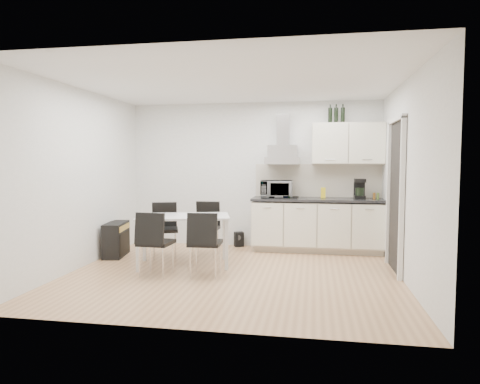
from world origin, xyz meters
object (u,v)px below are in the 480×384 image
object	(u,v)px
guitar_amp	(116,239)
floor_speaker	(239,239)
chair_far_right	(205,229)
chair_near_left	(156,243)
chair_far_left	(165,230)
kitchenette	(319,203)
dining_table	(183,221)
chair_near_right	(205,244)

from	to	relation	value
guitar_amp	floor_speaker	world-z (taller)	guitar_amp
chair_far_right	chair_near_left	distance (m)	1.36
chair_far_left	floor_speaker	size ratio (longest dim) A/B	3.36
kitchenette	chair_far_left	world-z (taller)	kitchenette
floor_speaker	chair_near_left	bearing A→B (deg)	-134.17
kitchenette	dining_table	world-z (taller)	kitchenette
kitchenette	chair_far_left	size ratio (longest dim) A/B	2.86
chair_near_right	kitchenette	bearing A→B (deg)	48.59
kitchenette	guitar_amp	size ratio (longest dim) A/B	3.61
chair_far_right	chair_near_left	world-z (taller)	same
chair_far_left	guitar_amp	xyz separation A→B (m)	(-0.82, -0.03, -0.16)
kitchenette	chair_near_left	size ratio (longest dim) A/B	2.86
kitchenette	guitar_amp	bearing A→B (deg)	-163.70
dining_table	chair_near_right	world-z (taller)	chair_near_right
kitchenette	chair_near_left	world-z (taller)	kitchenette
chair_near_right	chair_near_left	bearing A→B (deg)	-174.82
dining_table	guitar_amp	xyz separation A→B (m)	(-1.28, 0.42, -0.39)
dining_table	chair_near_left	bearing A→B (deg)	-122.41
dining_table	chair_far_left	bearing A→B (deg)	120.69
chair_far_right	chair_near_right	distance (m)	1.26
chair_far_right	guitar_amp	xyz separation A→B (m)	(-1.43, -0.28, -0.16)
chair_far_right	guitar_amp	size ratio (longest dim) A/B	1.26
chair_near_left	floor_speaker	distance (m)	2.30
chair_far_left	chair_near_right	bearing A→B (deg)	114.27
chair_near_left	floor_speaker	xyz separation A→B (m)	(0.76, 2.15, -0.31)
chair_far_left	kitchenette	bearing A→B (deg)	-178.76
chair_near_left	dining_table	bearing A→B (deg)	75.57
dining_table	guitar_amp	bearing A→B (deg)	147.25
kitchenette	chair_near_left	xyz separation A→B (m)	(-2.19, -1.98, -0.39)
chair_far_right	chair_near_right	xyz separation A→B (m)	(0.31, -1.22, 0.00)
chair_near_left	guitar_amp	world-z (taller)	chair_near_left
chair_near_left	floor_speaker	world-z (taller)	chair_near_left
kitchenette	chair_near_left	distance (m)	2.98
kitchenette	chair_far_left	xyz separation A→B (m)	(-2.45, -0.92, -0.39)
chair_far_left	chair_near_right	size ratio (longest dim) A/B	1.00
dining_table	chair_far_right	world-z (taller)	chair_far_right
chair_near_right	floor_speaker	world-z (taller)	chair_near_right
chair_far_left	chair_near_right	xyz separation A→B (m)	(0.93, -0.97, 0.00)
kitchenette	chair_near_left	bearing A→B (deg)	-137.81
guitar_amp	floor_speaker	xyz separation A→B (m)	(1.85, 1.12, -0.15)
chair_far_right	dining_table	bearing A→B (deg)	77.37
kitchenette	dining_table	xyz separation A→B (m)	(-1.99, -1.38, -0.17)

